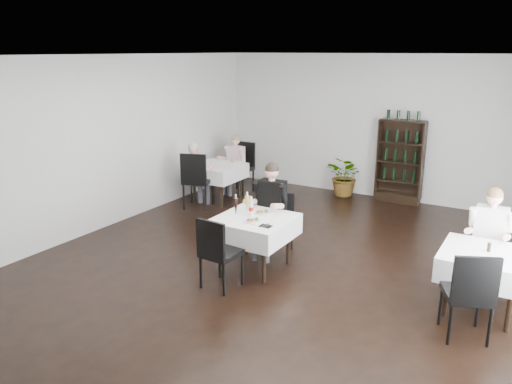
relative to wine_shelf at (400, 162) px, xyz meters
The scene contains 23 objects.
room_shell 4.40m from the wine_shelf, 97.92° to the right, with size 9.00×9.00×9.00m.
wine_shelf is the anchor object (origin of this frame).
main_table 4.41m from the wine_shelf, 101.78° to the right, with size 1.03×1.03×0.77m.
left_table 3.77m from the wine_shelf, 151.20° to the right, with size 0.98×0.98×0.77m.
right_table 4.54m from the wine_shelf, 62.38° to the right, with size 0.98×0.98×0.77m.
potted_tree 1.18m from the wine_shelf, behind, with size 0.79×0.68×0.88m, color #295D20.
main_chair_far 3.71m from the wine_shelf, 103.67° to the right, with size 0.54×0.54×0.93m.
main_chair_near 5.25m from the wine_shelf, 100.72° to the right, with size 0.49×0.49×0.99m.
left_chair_far 3.37m from the wine_shelf, 163.03° to the right, with size 0.51×0.52×1.11m.
left_chair_near 4.16m from the wine_shelf, 143.37° to the right, with size 0.66×0.66×1.14m.
right_chair_far 3.86m from the wine_shelf, 55.90° to the right, with size 0.61×0.62×1.02m.
right_chair_near 5.20m from the wine_shelf, 66.68° to the right, with size 0.62×0.63×1.04m.
diner_main 3.91m from the wine_shelf, 104.06° to the right, with size 0.55×0.54×1.45m.
diner_left_far 3.50m from the wine_shelf, 160.78° to the right, with size 0.52×0.54×1.29m.
diner_left_near 4.17m from the wine_shelf, 144.98° to the right, with size 0.50×0.50×1.33m.
diner_right_far 3.95m from the wine_shelf, 58.55° to the right, with size 0.53×0.52×1.39m.
plate_far 4.21m from the wine_shelf, 102.13° to the right, with size 0.23×0.23×0.07m.
plate_near 4.57m from the wine_shelf, 100.38° to the right, with size 0.22×0.22×0.07m.
pilsner_dark 4.52m from the wine_shelf, 105.24° to the right, with size 0.07×0.07×0.31m.
pilsner_lager 4.30m from the wine_shelf, 105.07° to the right, with size 0.07×0.07×0.31m.
coke_bottle 4.36m from the wine_shelf, 103.20° to the right, with size 0.07×0.07×0.28m.
napkin_cutlery 4.60m from the wine_shelf, 97.24° to the right, with size 0.16×0.18×0.02m.
pepper_mill 4.51m from the wine_shelf, 61.89° to the right, with size 0.04×0.04×0.11m, color black.
Camera 1 is at (3.14, -5.78, 3.07)m, focal length 35.00 mm.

